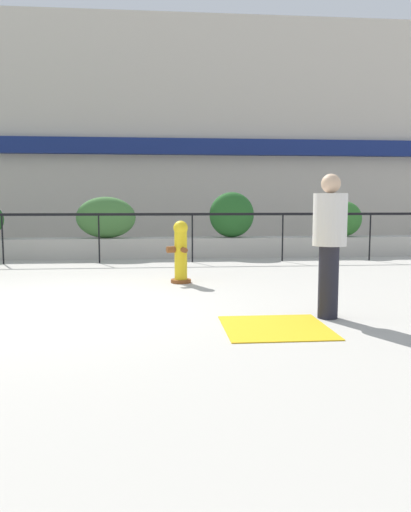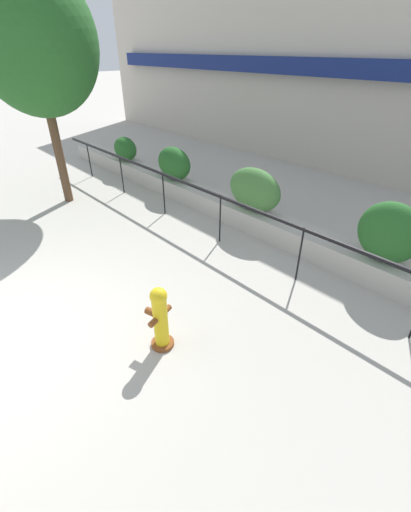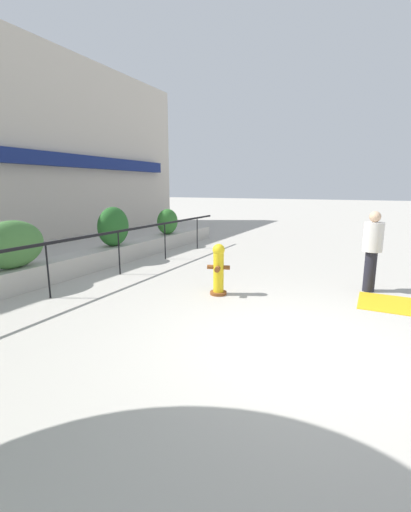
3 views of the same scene
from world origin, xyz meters
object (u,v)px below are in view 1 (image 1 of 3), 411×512
(hedge_bush_2, at_px, (106,218))
(hedge_bush_4, at_px, (343,219))
(pedestrian, at_px, (330,237))
(fire_hydrant, at_px, (181,251))
(hedge_bush_3, at_px, (232,215))

(hedge_bush_2, height_order, hedge_bush_4, hedge_bush_2)
(hedge_bush_2, xyz_separation_m, hedge_bush_4, (6.11, 0.00, -0.05))
(pedestrian, bearing_deg, fire_hydrant, 120.52)
(fire_hydrant, height_order, pedestrian, pedestrian)
(hedge_bush_3, height_order, pedestrian, pedestrian)
(hedge_bush_3, bearing_deg, hedge_bush_4, 0.00)
(hedge_bush_3, xyz_separation_m, fire_hydrant, (-1.48, -4.07, -0.52))
(hedge_bush_2, bearing_deg, fire_hydrant, -67.33)
(pedestrian, bearing_deg, hedge_bush_4, 68.30)
(hedge_bush_2, height_order, fire_hydrant, hedge_bush_2)
(hedge_bush_2, relative_size, pedestrian, 0.85)
(hedge_bush_4, bearing_deg, hedge_bush_2, 180.00)
(fire_hydrant, distance_m, pedestrian, 3.31)
(hedge_bush_4, xyz_separation_m, pedestrian, (-2.74, -6.90, 0.02))
(hedge_bush_3, relative_size, fire_hydrant, 1.07)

